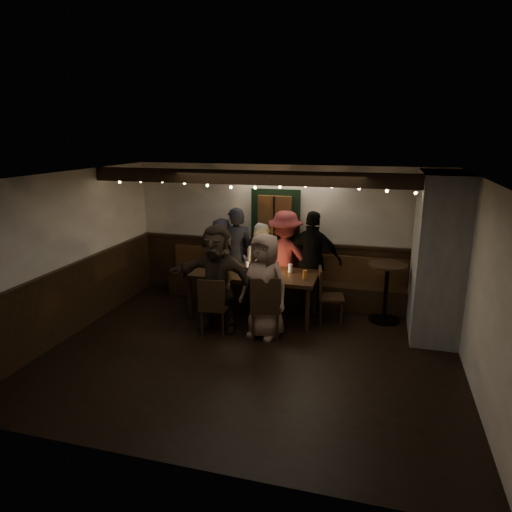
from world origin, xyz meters
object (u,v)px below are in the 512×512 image
(dining_table, at_px, (253,276))
(chair_near_left, at_px, (213,303))
(person_e, at_px, (313,260))
(person_b, at_px, (236,254))
(person_f, at_px, (217,278))
(chair_end, at_px, (326,292))
(person_c, at_px, (260,263))
(high_top, at_px, (386,285))
(person_a, at_px, (222,259))
(person_d, at_px, (285,258))
(person_g, at_px, (264,286))
(chair_near_right, at_px, (265,304))

(dining_table, bearing_deg, chair_near_left, -113.24)
(person_e, bearing_deg, person_b, 2.92)
(person_f, bearing_deg, person_b, 101.95)
(chair_end, distance_m, person_c, 1.47)
(high_top, bearing_deg, person_a, 173.52)
(person_e, height_order, person_f, person_e)
(person_a, height_order, person_d, person_d)
(high_top, bearing_deg, person_g, -148.19)
(person_b, distance_m, person_f, 1.47)
(chair_near_right, bearing_deg, person_d, 91.21)
(dining_table, relative_size, high_top, 2.20)
(dining_table, distance_m, person_g, 0.88)
(chair_near_right, bearing_deg, person_b, 121.33)
(dining_table, bearing_deg, person_d, 61.16)
(person_g, bearing_deg, chair_end, 61.12)
(dining_table, xyz_separation_m, chair_near_right, (0.45, -0.89, -0.15))
(chair_near_left, height_order, person_c, person_c)
(chair_near_left, distance_m, chair_end, 1.96)
(person_a, relative_size, person_c, 1.02)
(person_b, bearing_deg, chair_near_left, 81.49)
(person_a, distance_m, person_d, 1.25)
(chair_near_right, relative_size, person_d, 0.58)
(chair_near_left, height_order, chair_near_right, chair_near_right)
(person_c, xyz_separation_m, person_g, (0.45, -1.45, 0.06))
(chair_end, height_order, person_b, person_b)
(high_top, distance_m, person_c, 2.34)
(person_a, relative_size, person_e, 0.87)
(chair_end, bearing_deg, dining_table, -176.39)
(chair_end, relative_size, person_b, 0.52)
(person_g, bearing_deg, person_c, 124.03)
(chair_near_right, height_order, person_a, person_a)
(person_d, bearing_deg, person_b, 6.39)
(chair_near_right, height_order, person_b, person_b)
(chair_near_left, relative_size, person_e, 0.52)
(person_c, bearing_deg, chair_end, 166.15)
(dining_table, bearing_deg, person_c, 93.91)
(chair_near_left, bearing_deg, person_e, 49.81)
(high_top, relative_size, person_b, 0.56)
(high_top, bearing_deg, person_c, 172.71)
(chair_end, height_order, person_e, person_e)
(chair_near_right, relative_size, person_f, 0.58)
(person_a, distance_m, person_b, 0.31)
(chair_near_right, bearing_deg, chair_end, 49.47)
(person_a, bearing_deg, chair_near_left, 82.02)
(person_e, bearing_deg, person_d, -3.13)
(dining_table, distance_m, person_b, 0.94)
(chair_end, relative_size, person_a, 0.60)
(dining_table, bearing_deg, high_top, 9.64)
(person_c, relative_size, person_d, 0.87)
(chair_near_left, bearing_deg, chair_end, 31.18)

